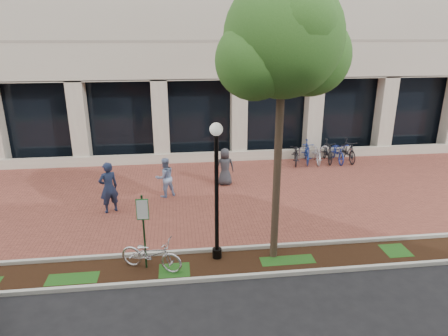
{
  "coord_description": "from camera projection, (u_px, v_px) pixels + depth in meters",
  "views": [
    {
      "loc": [
        -1.23,
        -15.25,
        6.43
      ],
      "look_at": [
        0.54,
        -0.8,
        1.44
      ],
      "focal_mm": 32.0,
      "sensor_mm": 36.0,
      "label": 1
    }
  ],
  "objects": [
    {
      "name": "parking_sign",
      "position": [
        143.0,
        223.0,
        10.97
      ],
      "size": [
        0.34,
        0.07,
        2.26
      ],
      "rotation": [
        0.0,
        0.0,
        -0.02
      ],
      "color": "#153C1D",
      "rests_on": "ground"
    },
    {
      "name": "bollard",
      "position": [
        351.0,
        153.0,
        20.79
      ],
      "size": [
        0.12,
        0.12,
        0.86
      ],
      "color": "#B2B3B7",
      "rests_on": "ground"
    },
    {
      "name": "pedestrian_left",
      "position": [
        109.0,
        188.0,
        14.69
      ],
      "size": [
        0.85,
        0.75,
        1.96
      ],
      "primitive_type": "imported",
      "rotation": [
        0.0,
        0.0,
        3.64
      ],
      "color": "#1C2847",
      "rests_on": "ground"
    },
    {
      "name": "ground",
      "position": [
        209.0,
        195.0,
        16.55
      ],
      "size": [
        120.0,
        120.0,
        0.0
      ],
      "primitive_type": "plane",
      "color": "black",
      "rests_on": "ground"
    },
    {
      "name": "locked_bicycle",
      "position": [
        151.0,
        254.0,
        11.23
      ],
      "size": [
        1.97,
        1.34,
        0.98
      ],
      "primitive_type": "imported",
      "rotation": [
        0.0,
        0.0,
        1.16
      ],
      "color": "silver",
      "rests_on": "ground"
    },
    {
      "name": "curb_plaza_side",
      "position": [
        221.0,
        249.0,
        12.3
      ],
      "size": [
        40.0,
        0.12,
        0.12
      ],
      "primitive_type": "cube",
      "color": "#B7B8AD",
      "rests_on": "ground"
    },
    {
      "name": "bike_rack_cluster",
      "position": [
        322.0,
        152.0,
        20.54
      ],
      "size": [
        3.64,
        2.1,
        1.16
      ],
      "rotation": [
        0.0,
        0.0,
        -0.17
      ],
      "color": "black",
      "rests_on": "ground"
    },
    {
      "name": "brick_plaza",
      "position": [
        209.0,
        195.0,
        16.54
      ],
      "size": [
        40.0,
        9.0,
        0.01
      ],
      "primitive_type": "cube",
      "color": "brown",
      "rests_on": "ground"
    },
    {
      "name": "planting_strip",
      "position": [
        224.0,
        264.0,
        11.62
      ],
      "size": [
        40.0,
        1.5,
        0.01
      ],
      "primitive_type": "cube",
      "color": "black",
      "rests_on": "ground"
    },
    {
      "name": "pedestrian_mid",
      "position": [
        165.0,
        177.0,
        16.16
      ],
      "size": [
        0.99,
        0.9,
        1.65
      ],
      "primitive_type": "imported",
      "rotation": [
        0.0,
        0.0,
        3.57
      ],
      "color": "#8298C2",
      "rests_on": "ground"
    },
    {
      "name": "street_tree",
      "position": [
        285.0,
        46.0,
        10.11
      ],
      "size": [
        3.68,
        3.06,
        7.81
      ],
      "color": "#4C3B2B",
      "rests_on": "ground"
    },
    {
      "name": "lamppost",
      "position": [
        217.0,
        185.0,
        11.22
      ],
      "size": [
        0.36,
        0.36,
        4.12
      ],
      "color": "black",
      "rests_on": "ground"
    },
    {
      "name": "pedestrian_right",
      "position": [
        225.0,
        167.0,
        17.42
      ],
      "size": [
        0.83,
        0.56,
        1.66
      ],
      "primitive_type": "imported",
      "rotation": [
        0.0,
        0.0,
        3.18
      ],
      "color": "#2D2D33",
      "rests_on": "ground"
    },
    {
      "name": "curb_street_side",
      "position": [
        228.0,
        278.0,
        10.89
      ],
      "size": [
        40.0,
        0.12,
        0.12
      ],
      "primitive_type": "cube",
      "color": "#B7B8AD",
      "rests_on": "ground"
    }
  ]
}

